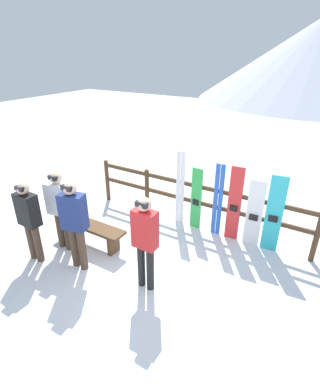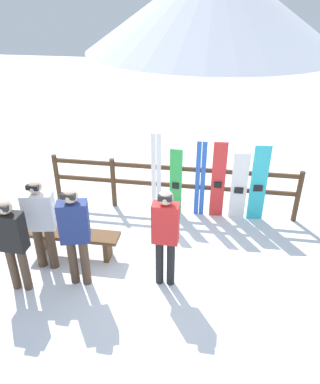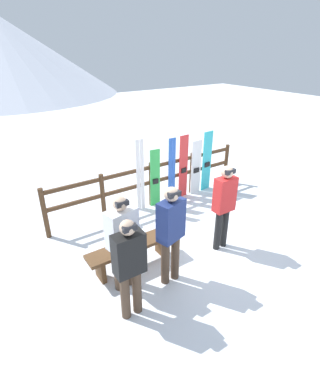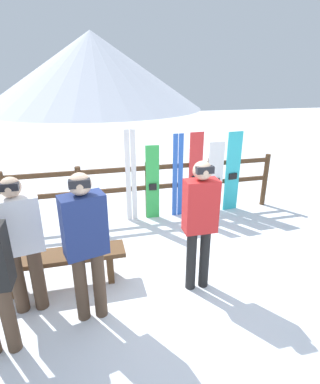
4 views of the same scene
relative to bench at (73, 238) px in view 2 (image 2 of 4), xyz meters
The scene contains 14 objects.
ground_plane 1.58m from the bench, 16.06° to the right, with size 40.00×40.00×0.00m, color white.
mountain_backdrop 23.92m from the bench, 86.43° to the left, with size 18.00×18.00×6.00m.
fence 2.29m from the bench, 49.33° to the left, with size 5.02×0.10×1.08m.
bench is the anchor object (origin of this frame).
person_red 1.83m from the bench, 15.20° to the right, with size 0.39×0.22×1.67m.
person_black 1.19m from the bench, 119.70° to the right, with size 0.42×0.24×1.57m.
person_navy 0.97m from the bench, 62.09° to the right, with size 0.48×0.34×1.69m.
person_white 0.75m from the bench, 133.27° to the right, with size 0.51×0.34×1.61m.
ski_pair_white 2.09m from the bench, 55.12° to the left, with size 0.19×0.02×1.70m.
snowboard_green 2.31m from the bench, 46.89° to the left, with size 0.25×0.07×1.40m.
ski_pair_blue 2.67m from the bench, 39.26° to the left, with size 0.20×0.02×1.59m.
snowboard_red 2.95m from the bench, 34.85° to the left, with size 0.27×0.07×1.60m.
snowboard_white 3.28m from the bench, 30.72° to the left, with size 0.31×0.06×1.40m.
snowboard_cyan 3.60m from the bench, 27.77° to the left, with size 0.31×0.08×1.58m.
Camera 2 is at (0.81, -4.48, 4.15)m, focal length 35.00 mm.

